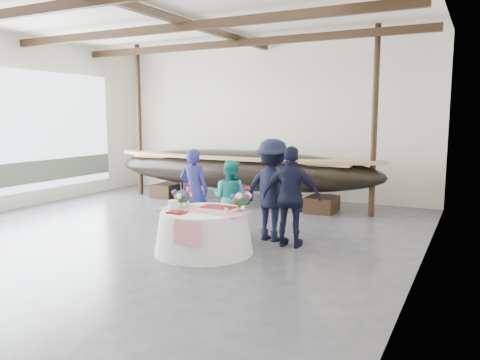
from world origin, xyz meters
The scene contains 12 objects.
floor centered at (0.00, 0.00, 0.00)m, with size 10.00×12.00×0.01m, color #3D3D42.
wall_back centered at (0.00, 6.00, 2.25)m, with size 10.00×0.02×4.50m, color silver.
wall_right centered at (5.00, 0.00, 2.25)m, with size 0.02×12.00×4.50m, color silver.
pavilion_structure centered at (0.00, 0.76, 4.00)m, with size 9.80×11.76×4.50m.
open_bay centered at (-4.95, 1.00, 1.83)m, with size 0.03×7.00×3.20m.
longboat_display centered at (-0.11, 4.36, 0.95)m, with size 7.94×1.59×1.49m.
banquet_table centered at (1.47, 0.00, 0.38)m, with size 1.76×1.76×0.76m.
tabletop_items centered at (1.49, 0.13, 0.90)m, with size 1.64×1.00×0.40m.
guest_woman_blue centered at (0.48, 1.22, 0.87)m, with size 0.64×0.42×1.74m, color navy.
guest_woman_teal centered at (1.29, 1.31, 0.77)m, with size 0.74×0.58×1.53m, color teal.
guest_man_left centered at (2.22, 1.31, 0.99)m, with size 1.28×0.73×1.98m, color black.
guest_man_right centered at (2.73, 1.03, 0.93)m, with size 1.09×0.46×1.87m, color black.
Camera 1 is at (5.77, -6.91, 2.42)m, focal length 35.00 mm.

